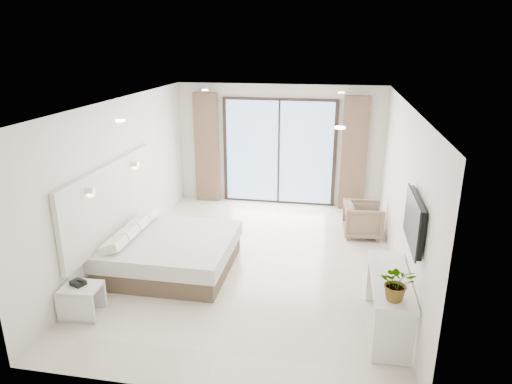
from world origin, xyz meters
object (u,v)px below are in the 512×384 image
(bed, at_px, (170,252))
(console_desk, at_px, (389,292))
(armchair, at_px, (363,218))
(nightstand, at_px, (83,301))

(bed, distance_m, console_desk, 3.54)
(bed, xyz_separation_m, armchair, (3.17, 1.94, 0.07))
(bed, height_order, nightstand, bed)
(nightstand, xyz_separation_m, armchair, (3.86, 3.46, 0.13))
(bed, xyz_separation_m, console_desk, (3.36, -1.10, 0.27))
(bed, relative_size, armchair, 2.76)
(nightstand, bearing_deg, console_desk, 2.24)
(bed, distance_m, nightstand, 1.67)
(armchair, bearing_deg, nightstand, 127.49)
(console_desk, height_order, armchair, console_desk)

